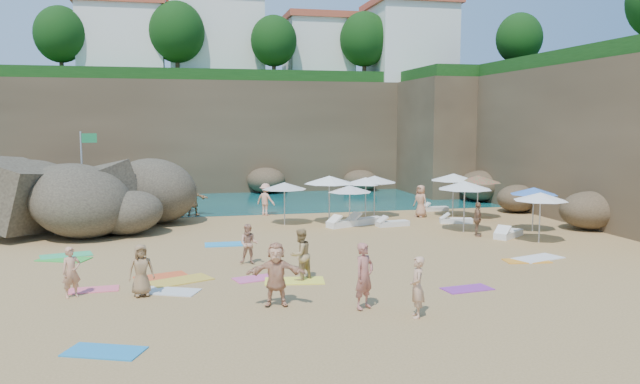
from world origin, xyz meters
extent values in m
plane|color=tan|center=(0.00, 0.00, 0.00)|extent=(120.00, 120.00, 0.00)
plane|color=#0C4751|center=(0.00, 30.00, 0.00)|extent=(120.00, 120.00, 0.00)
cube|color=brown|center=(2.00, 25.00, 4.00)|extent=(44.00, 8.00, 8.00)
cube|color=brown|center=(19.00, 8.00, 4.00)|extent=(8.00, 30.00, 8.00)
cube|color=brown|center=(17.00, 20.00, 4.00)|extent=(10.00, 12.00, 8.00)
cube|color=white|center=(-8.00, 26.00, 10.75)|extent=(6.00, 5.00, 5.50)
cube|color=#B2472D|center=(-8.00, 26.00, 13.75)|extent=(6.48, 5.40, 0.50)
cube|color=white|center=(-1.00, 27.00, 11.25)|extent=(7.00, 6.00, 6.50)
cube|color=white|center=(7.00, 26.00, 10.50)|extent=(5.00, 5.00, 5.00)
cube|color=#B2472D|center=(7.00, 26.00, 13.25)|extent=(5.40, 5.40, 0.50)
cube|color=white|center=(14.00, 24.00, 11.00)|extent=(6.00, 6.00, 6.00)
cube|color=#B2472D|center=(14.00, 24.00, 14.25)|extent=(6.48, 6.48, 0.50)
sphere|color=#11380F|center=(-12.00, 24.00, 11.20)|extent=(3.60, 3.60, 3.60)
sphere|color=#11380F|center=(-4.00, 24.00, 11.60)|extent=(4.05, 4.05, 4.05)
sphere|color=#11380F|center=(3.00, 23.00, 11.04)|extent=(3.42, 3.42, 3.42)
sphere|color=#11380F|center=(10.00, 23.00, 11.36)|extent=(3.78, 3.78, 3.78)
sphere|color=#11380F|center=(19.00, 16.00, 10.80)|extent=(3.15, 3.15, 3.15)
cylinder|color=white|center=(-16.50, 30.00, 3.00)|extent=(0.10, 0.10, 6.00)
cylinder|color=white|center=(-15.00, 30.00, 3.00)|extent=(0.10, 0.10, 6.00)
cylinder|color=silver|center=(-9.30, 12.72, 2.28)|extent=(0.09, 0.09, 4.56)
cube|color=green|center=(-8.85, 12.72, 4.19)|extent=(0.76, 0.32, 0.51)
cylinder|color=silver|center=(5.55, 7.75, 1.02)|extent=(0.06, 0.06, 2.04)
cone|color=white|center=(5.55, 7.75, 1.99)|extent=(2.29, 2.29, 0.35)
cylinder|color=silver|center=(0.99, 6.52, 1.00)|extent=(0.06, 0.06, 1.99)
cone|color=silver|center=(0.99, 6.52, 1.94)|extent=(2.24, 2.24, 0.34)
cylinder|color=silver|center=(3.23, 6.33, 1.14)|extent=(0.07, 0.07, 2.27)
cone|color=white|center=(3.23, 6.33, 2.22)|extent=(2.55, 2.55, 0.39)
cylinder|color=silver|center=(6.07, 7.86, 1.05)|extent=(0.06, 0.06, 2.10)
cone|color=silver|center=(6.07, 7.86, 2.05)|extent=(2.36, 2.36, 0.36)
cylinder|color=silver|center=(16.17, 8.59, 1.05)|extent=(0.06, 0.06, 2.09)
cone|color=white|center=(16.17, 8.59, 2.04)|extent=(2.35, 2.35, 0.36)
cylinder|color=silver|center=(3.97, 5.20, 0.96)|extent=(0.06, 0.06, 1.91)
cone|color=silver|center=(3.97, 5.20, 1.87)|extent=(2.15, 2.15, 0.33)
cylinder|color=silver|center=(11.22, 6.20, 1.08)|extent=(0.06, 0.06, 2.16)
cone|color=red|center=(11.22, 6.20, 2.11)|extent=(2.42, 2.42, 0.37)
cylinder|color=silver|center=(10.24, 7.08, 1.10)|extent=(0.06, 0.06, 2.20)
cone|color=white|center=(10.24, 7.08, 2.15)|extent=(2.47, 2.47, 0.38)
cylinder|color=silver|center=(8.79, 2.72, 1.12)|extent=(0.07, 0.07, 2.23)
cone|color=silver|center=(8.79, 2.72, 2.18)|extent=(2.51, 2.51, 0.38)
cylinder|color=silver|center=(11.97, 2.12, 0.97)|extent=(0.06, 0.06, 1.95)
cone|color=#3C71CE|center=(11.97, 2.12, 1.90)|extent=(2.18, 2.18, 0.33)
cylinder|color=silver|center=(10.75, -0.37, 1.01)|extent=(0.06, 0.06, 2.01)
cone|color=white|center=(10.75, -0.37, 1.96)|extent=(2.26, 2.26, 0.34)
cube|color=silver|center=(4.95, 5.82, 0.15)|extent=(2.08, 1.30, 0.31)
cube|color=white|center=(9.52, 5.11, 0.13)|extent=(1.70, 0.94, 0.25)
cube|color=silver|center=(10.19, 9.41, 0.12)|extent=(1.53, 0.52, 0.24)
cube|color=white|center=(3.79, 5.34, 0.15)|extent=(2.00, 1.35, 0.30)
cube|color=silver|center=(6.09, 4.95, 0.13)|extent=(1.68, 0.73, 0.25)
cube|color=white|center=(10.11, 1.00, 0.14)|extent=(1.81, 1.56, 0.28)
cube|color=#2485C1|center=(-5.76, -9.60, 0.02)|extent=(1.91, 1.44, 0.03)
cube|color=#FF6378|center=(-6.67, -4.14, 0.01)|extent=(1.50, 0.82, 0.03)
cube|color=green|center=(-8.30, 0.54, 0.02)|extent=(2.04, 1.53, 0.03)
cube|color=gold|center=(-4.09, -3.62, 0.02)|extent=(2.18, 1.70, 0.03)
cube|color=silver|center=(-4.42, -4.85, 0.02)|extent=(1.96, 1.51, 0.03)
cube|color=purple|center=(4.46, -6.54, 0.01)|extent=(1.60, 0.95, 0.03)
cube|color=#EE572A|center=(-4.71, -2.91, 0.01)|extent=(1.83, 1.31, 0.03)
cube|color=#2A9FE3|center=(-2.14, 2.07, 0.02)|extent=(1.93, 1.01, 0.03)
cube|color=#DF5696|center=(-1.59, -3.84, 0.01)|extent=(1.76, 1.20, 0.03)
cube|color=orange|center=(8.31, -3.49, 0.01)|extent=(1.70, 1.00, 0.03)
cube|color=#37C277|center=(-8.34, 1.23, 0.02)|extent=(2.02, 1.36, 0.03)
cube|color=#FFF643|center=(-0.52, -4.45, 0.02)|extent=(2.01, 1.22, 0.03)
cube|color=white|center=(8.96, -3.18, 0.02)|extent=(2.12, 1.50, 0.03)
imported|color=tan|center=(-7.17, -4.80, 0.75)|extent=(0.65, 0.57, 1.49)
imported|color=tan|center=(-0.31, -4.34, 0.84)|extent=(1.04, 0.99, 1.68)
imported|color=#EDA586|center=(0.50, 9.86, 0.87)|extent=(1.14, 1.11, 1.75)
imported|color=#896144|center=(8.88, 1.54, 0.77)|extent=(0.69, 0.98, 1.54)
imported|color=tan|center=(8.52, 7.39, 0.86)|extent=(0.79, 0.96, 1.73)
imported|color=tan|center=(-3.37, 10.71, 0.88)|extent=(1.68, 0.67, 1.77)
imported|color=tan|center=(1.94, -8.78, 0.81)|extent=(0.52, 0.67, 1.62)
imported|color=#936F49|center=(-5.20, -5.17, 0.20)|extent=(1.05, 1.64, 0.40)
imported|color=tan|center=(-1.50, -6.99, 0.23)|extent=(1.90, 2.00, 0.47)
imported|color=#AA6255|center=(0.79, -7.82, 0.22)|extent=(1.54, 1.86, 0.43)
imported|color=tan|center=(-1.68, -1.74, 0.27)|extent=(1.03, 1.55, 0.54)
camera|label=1|loc=(-4.02, -23.68, 5.10)|focal=35.00mm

